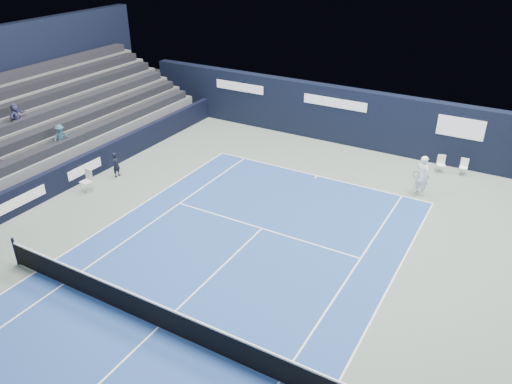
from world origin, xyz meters
TOP-DOWN VIEW (x-y plane):
  - ground at (0.00, 2.00)m, footprint 48.00×48.00m
  - court_surface at (0.00, 0.00)m, footprint 10.97×23.77m
  - folding_chair_back_a at (5.03, 15.36)m, footprint 0.49×0.51m
  - folding_chair_back_b at (6.06, 15.57)m, footprint 0.38×0.37m
  - line_judge_chair at (-8.46, 5.32)m, footprint 0.48×0.47m
  - line_judge at (-8.36, 7.06)m, footprint 0.31×0.46m
  - court_markings at (0.00, 0.00)m, footprint 11.03×23.83m
  - tennis_net at (0.00, 0.00)m, footprint 12.90×0.10m
  - back_sponsor_wall at (0.01, 16.50)m, footprint 26.00×0.63m
  - side_barrier_left at (-9.50, 5.97)m, footprint 0.33×22.00m
  - spectator_stand at (-13.27, 6.99)m, footprint 6.00×18.00m
  - tennis_player at (4.73, 12.48)m, footprint 0.81×0.96m

SIDE VIEW (x-z plane):
  - ground at x=0.00m, z-range 0.00..0.00m
  - court_surface at x=0.00m, z-range 0.00..0.01m
  - court_markings at x=0.00m, z-range 0.01..0.01m
  - folding_chair_back_b at x=6.06m, z-range 0.06..0.88m
  - tennis_net at x=0.00m, z-range -0.04..1.06m
  - folding_chair_back_a at x=5.03m, z-range 0.14..1.01m
  - line_judge_chair at x=-8.46m, z-range 0.07..1.10m
  - side_barrier_left at x=-9.50m, z-range 0.00..1.20m
  - line_judge at x=-8.36m, z-range 0.00..1.23m
  - tennis_player at x=4.73m, z-range 0.00..1.87m
  - back_sponsor_wall at x=0.01m, z-range 0.00..3.10m
  - spectator_stand at x=-13.27m, z-range -1.25..5.15m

